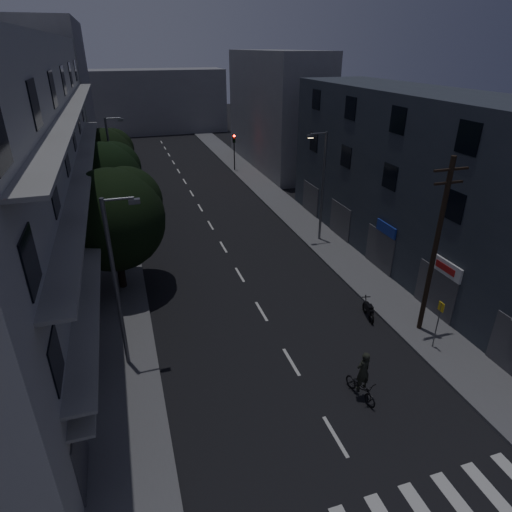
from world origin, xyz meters
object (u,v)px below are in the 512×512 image
bus_stop_sign (439,317)px  motorcycle (368,310)px  utility_pole (436,246)px  cyclist (362,382)px

bus_stop_sign → motorcycle: (-1.57, 3.38, -1.46)m
utility_pole → cyclist: bearing=-148.7°
utility_pole → bus_stop_sign: size_ratio=3.56×
cyclist → utility_pole: bearing=20.9°
utility_pole → motorcycle: bearing=136.2°
motorcycle → utility_pole: bearing=-31.8°
bus_stop_sign → cyclist: bus_stop_sign is taller
utility_pole → motorcycle: 5.18m
utility_pole → motorcycle: size_ratio=5.32×
motorcycle → cyclist: size_ratio=0.73×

